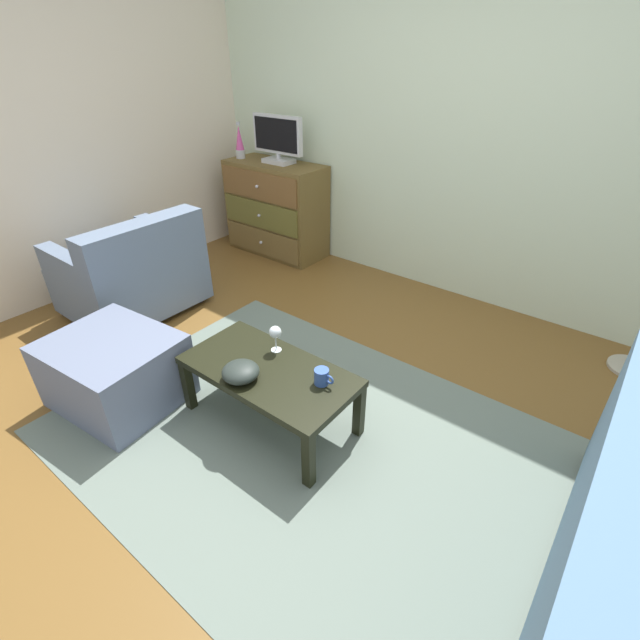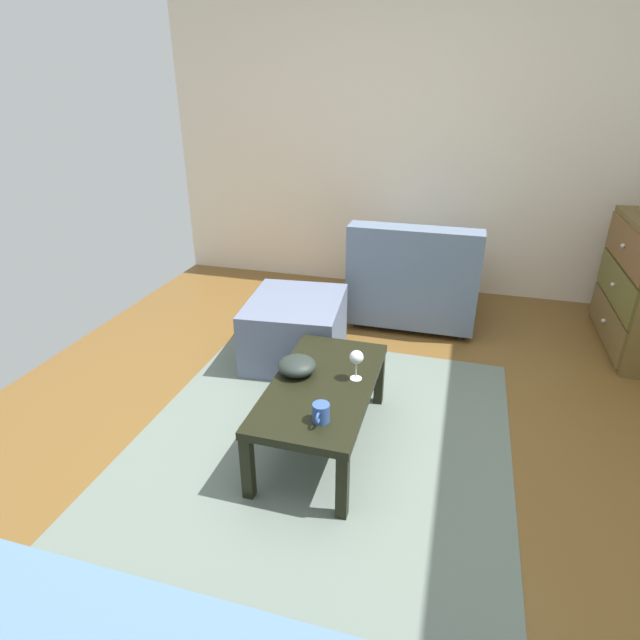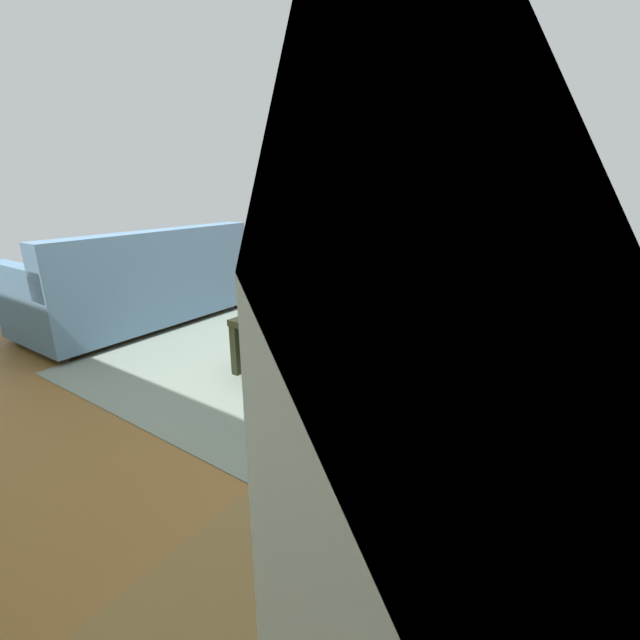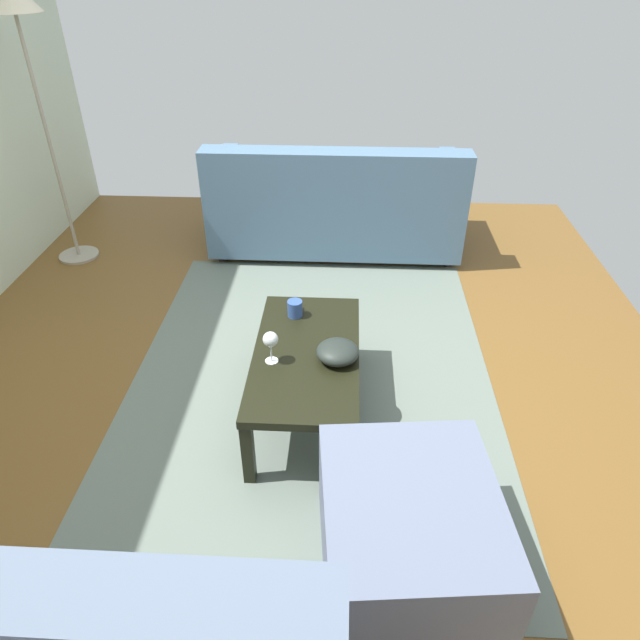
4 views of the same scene
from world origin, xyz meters
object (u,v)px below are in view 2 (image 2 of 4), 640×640
at_px(coffee_table, 322,391).
at_px(ottoman, 296,329).
at_px(armchair, 414,280).
at_px(mug, 321,413).
at_px(bowl_decorative, 297,366).
at_px(wine_glass, 356,358).

bearing_deg(coffee_table, ottoman, -153.45).
bearing_deg(armchair, mug, -5.34).
distance_m(mug, bowl_decorative, 0.42).
distance_m(armchair, ottoman, 1.09).
height_order(wine_glass, ottoman, wine_glass).
bearing_deg(armchair, ottoman, -39.23).
relative_size(wine_glass, bowl_decorative, 0.81).
height_order(mug, bowl_decorative, bowl_decorative).
xyz_separation_m(wine_glass, armchair, (-1.60, 0.11, -0.16)).
xyz_separation_m(coffee_table, bowl_decorative, (-0.05, -0.15, 0.09)).
bearing_deg(bowl_decorative, wine_glass, 95.33).
height_order(wine_glass, bowl_decorative, wine_glass).
bearing_deg(wine_glass, armchair, 175.96).
height_order(coffee_table, wine_glass, wine_glass).
xyz_separation_m(coffee_table, mug, (0.30, 0.08, 0.09)).
bearing_deg(mug, ottoman, -156.41).
bearing_deg(bowl_decorative, mug, 32.38).
distance_m(coffee_table, ottoman, 0.95).
xyz_separation_m(mug, armchair, (-1.98, 0.19, -0.09)).
relative_size(bowl_decorative, armchair, 0.21).
height_order(mug, armchair, armchair).
bearing_deg(wine_glass, coffee_table, -61.92).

